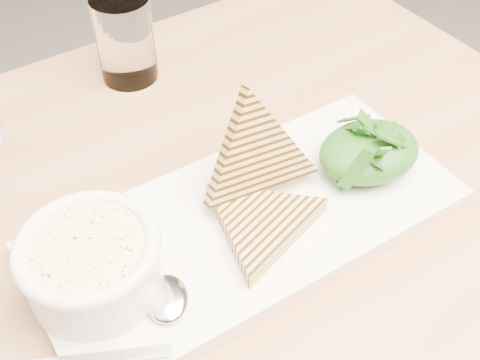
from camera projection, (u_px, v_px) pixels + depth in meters
name	position (u px, v px, depth m)	size (l,w,h in m)	color
table_top	(127.00, 285.00, 0.58)	(1.14, 0.76, 0.04)	#9E7149
table_leg_br	(337.00, 173.00, 1.23)	(0.06, 0.06, 0.72)	#9E7149
platter	(249.00, 222.00, 0.60)	(0.43, 0.19, 0.02)	white
soup_bowl	(93.00, 268.00, 0.52)	(0.12, 0.12, 0.05)	white
soup	(87.00, 248.00, 0.50)	(0.10, 0.10, 0.01)	beige
bowl_rim	(87.00, 247.00, 0.50)	(0.13, 0.13, 0.01)	white
sandwich_flat	(261.00, 223.00, 0.58)	(0.14, 0.14, 0.02)	#B79041
sandwich_lean	(257.00, 155.00, 0.59)	(0.14, 0.14, 0.08)	#B79041
salad_base	(369.00, 151.00, 0.63)	(0.11, 0.09, 0.04)	#124311
arugula_pile	(370.00, 148.00, 0.63)	(0.11, 0.10, 0.05)	#275A17
spoon_bowl	(167.00, 298.00, 0.52)	(0.04, 0.05, 0.01)	silver
spoon_handle	(93.00, 359.00, 0.49)	(0.13, 0.01, 0.00)	silver
glass_far	(125.00, 39.00, 0.75)	(0.07, 0.07, 0.11)	white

